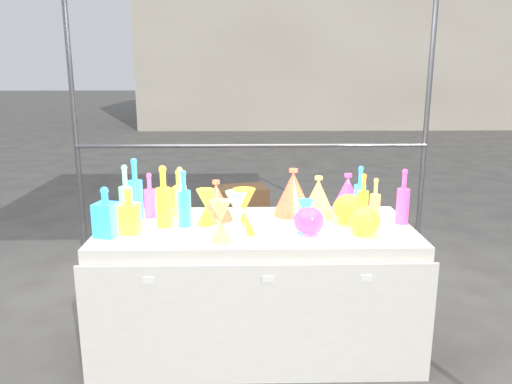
{
  "coord_description": "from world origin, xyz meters",
  "views": [
    {
      "loc": [
        -0.06,
        -2.76,
        1.62
      ],
      "look_at": [
        0.0,
        0.0,
        0.95
      ],
      "focal_mm": 35.0,
      "sensor_mm": 36.0,
      "label": 1
    }
  ],
  "objects_px": {
    "cardboard_box_closed": "(242,204)",
    "decanter_0": "(129,211)",
    "bottle_0": "(179,193)",
    "hourglass_0": "(244,211)",
    "globe_0": "(364,223)",
    "lampshade_0": "(293,192)",
    "display_table": "(256,286)"
  },
  "relations": [
    {
      "from": "cardboard_box_closed",
      "to": "decanter_0",
      "type": "height_order",
      "value": "decanter_0"
    },
    {
      "from": "cardboard_box_closed",
      "to": "bottle_0",
      "type": "xyz_separation_m",
      "value": [
        -0.37,
        -2.32,
        0.7
      ]
    },
    {
      "from": "cardboard_box_closed",
      "to": "decanter_0",
      "type": "xyz_separation_m",
      "value": [
        -0.6,
        -2.67,
        0.68
      ]
    },
    {
      "from": "hourglass_0",
      "to": "decanter_0",
      "type": "bearing_deg",
      "value": 178.5
    },
    {
      "from": "bottle_0",
      "to": "globe_0",
      "type": "relative_size",
      "value": 1.66
    },
    {
      "from": "lampshade_0",
      "to": "display_table",
      "type": "bearing_deg",
      "value": -159.14
    },
    {
      "from": "cardboard_box_closed",
      "to": "lampshade_0",
      "type": "height_order",
      "value": "lampshade_0"
    },
    {
      "from": "hourglass_0",
      "to": "cardboard_box_closed",
      "type": "bearing_deg",
      "value": 90.67
    },
    {
      "from": "hourglass_0",
      "to": "lampshade_0",
      "type": "height_order",
      "value": "lampshade_0"
    },
    {
      "from": "display_table",
      "to": "globe_0",
      "type": "bearing_deg",
      "value": -16.54
    },
    {
      "from": "bottle_0",
      "to": "lampshade_0",
      "type": "bearing_deg",
      "value": -0.3
    },
    {
      "from": "display_table",
      "to": "decanter_0",
      "type": "relative_size",
      "value": 7.2
    },
    {
      "from": "display_table",
      "to": "cardboard_box_closed",
      "type": "xyz_separation_m",
      "value": [
        -0.1,
        2.56,
        -0.18
      ]
    },
    {
      "from": "cardboard_box_closed",
      "to": "lampshade_0",
      "type": "bearing_deg",
      "value": -96.99
    },
    {
      "from": "bottle_0",
      "to": "lampshade_0",
      "type": "xyz_separation_m",
      "value": [
        0.71,
        -0.0,
        0.0
      ]
    },
    {
      "from": "decanter_0",
      "to": "lampshade_0",
      "type": "distance_m",
      "value": 1.0
    },
    {
      "from": "display_table",
      "to": "cardboard_box_closed",
      "type": "relative_size",
      "value": 3.46
    },
    {
      "from": "cardboard_box_closed",
      "to": "globe_0",
      "type": "relative_size",
      "value": 3.07
    },
    {
      "from": "display_table",
      "to": "bottle_0",
      "type": "relative_size",
      "value": 6.41
    },
    {
      "from": "hourglass_0",
      "to": "globe_0",
      "type": "distance_m",
      "value": 0.66
    },
    {
      "from": "decanter_0",
      "to": "lampshade_0",
      "type": "height_order",
      "value": "lampshade_0"
    },
    {
      "from": "display_table",
      "to": "cardboard_box_closed",
      "type": "distance_m",
      "value": 2.57
    },
    {
      "from": "bottle_0",
      "to": "decanter_0",
      "type": "bearing_deg",
      "value": -123.01
    },
    {
      "from": "bottle_0",
      "to": "hourglass_0",
      "type": "distance_m",
      "value": 0.55
    },
    {
      "from": "decanter_0",
      "to": "globe_0",
      "type": "relative_size",
      "value": 1.48
    },
    {
      "from": "decanter_0",
      "to": "lampshade_0",
      "type": "xyz_separation_m",
      "value": [
        0.94,
        0.35,
        0.02
      ]
    },
    {
      "from": "bottle_0",
      "to": "globe_0",
      "type": "bearing_deg",
      "value": -21.2
    },
    {
      "from": "bottle_0",
      "to": "lampshade_0",
      "type": "distance_m",
      "value": 0.71
    },
    {
      "from": "cardboard_box_closed",
      "to": "lampshade_0",
      "type": "relative_size",
      "value": 1.83
    },
    {
      "from": "display_table",
      "to": "decanter_0",
      "type": "bearing_deg",
      "value": -170.64
    },
    {
      "from": "globe_0",
      "to": "cardboard_box_closed",
      "type": "bearing_deg",
      "value": 104.12
    },
    {
      "from": "decanter_0",
      "to": "bottle_0",
      "type": "bearing_deg",
      "value": 61.99
    }
  ]
}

